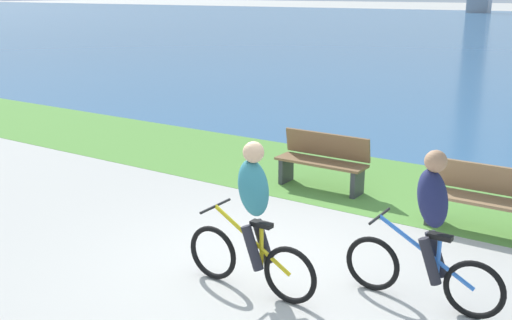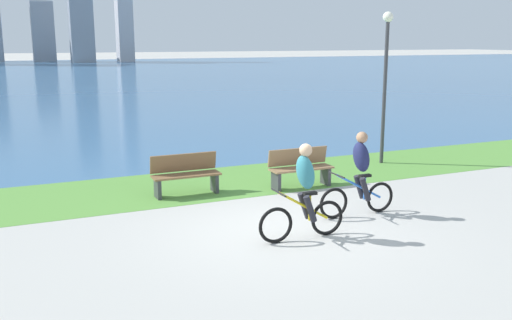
% 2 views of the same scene
% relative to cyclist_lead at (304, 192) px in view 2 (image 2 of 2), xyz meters
% --- Properties ---
extents(ground_plane, '(300.00, 300.00, 0.00)m').
position_rel_cyclist_lead_xyz_m(ground_plane, '(-0.11, 0.57, -0.83)').
color(ground_plane, '#B2AFA8').
extents(grass_strip_bayside, '(120.00, 3.03, 0.01)m').
position_rel_cyclist_lead_xyz_m(grass_strip_bayside, '(-0.11, 4.25, -0.83)').
color(grass_strip_bayside, '#59933D').
rests_on(grass_strip_bayside, ground).
extents(bay_water_surface, '(300.00, 88.13, 0.00)m').
position_rel_cyclist_lead_xyz_m(bay_water_surface, '(-0.11, 49.83, -0.83)').
color(bay_water_surface, '#386693').
rests_on(bay_water_surface, ground).
extents(cyclist_lead, '(1.62, 0.52, 1.66)m').
position_rel_cyclist_lead_xyz_m(cyclist_lead, '(0.00, 0.00, 0.00)').
color(cyclist_lead, black).
rests_on(cyclist_lead, ground).
extents(cyclist_trailing, '(1.67, 0.52, 1.65)m').
position_rel_cyclist_lead_xyz_m(cyclist_trailing, '(1.62, 0.74, -0.00)').
color(cyclist_trailing, black).
rests_on(cyclist_trailing, ground).
extents(bench_near_path, '(1.50, 0.47, 0.90)m').
position_rel_cyclist_lead_xyz_m(bench_near_path, '(1.60, 3.12, -0.38)').
color(bench_near_path, olive).
rests_on(bench_near_path, ground).
extents(bench_far_along_path, '(1.50, 0.47, 0.90)m').
position_rel_cyclist_lead_xyz_m(bench_far_along_path, '(-1.02, 3.55, -0.38)').
color(bench_far_along_path, brown).
rests_on(bench_far_along_path, ground).
extents(lamppost_tall, '(0.28, 0.28, 4.09)m').
position_rel_cyclist_lead_xyz_m(lamppost_tall, '(4.91, 4.50, 1.83)').
color(lamppost_tall, '#38383D').
rests_on(lamppost_tall, ground).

